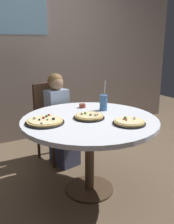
% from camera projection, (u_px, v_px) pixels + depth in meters
% --- Properties ---
extents(ground_plane, '(8.00, 8.00, 0.00)m').
position_uv_depth(ground_plane, '(89.00, 189.00, 2.55)').
color(ground_plane, brown).
extents(wall_with_window, '(5.20, 0.14, 2.90)m').
position_uv_depth(wall_with_window, '(29.00, 40.00, 3.58)').
color(wall_with_window, '#A8998E').
rests_on(wall_with_window, ground_plane).
extents(dining_table, '(1.27, 1.27, 0.75)m').
position_uv_depth(dining_table, '(90.00, 128.00, 2.37)').
color(dining_table, silver).
rests_on(dining_table, ground_plane).
extents(chair_wooden, '(0.47, 0.47, 0.95)m').
position_uv_depth(chair_wooden, '(53.00, 117.00, 3.14)').
color(chair_wooden, '#382619').
rests_on(chair_wooden, ground_plane).
extents(diner_child, '(0.32, 0.43, 1.08)m').
position_uv_depth(diner_child, '(61.00, 124.00, 3.01)').
color(diner_child, '#3F4766').
rests_on(diner_child, ground_plane).
extents(pizza_veggie, '(0.29, 0.29, 0.05)m').
position_uv_depth(pizza_veggie, '(89.00, 116.00, 2.35)').
color(pizza_veggie, black).
rests_on(pizza_veggie, dining_table).
extents(pizza_cheese, '(0.34, 0.34, 0.05)m').
position_uv_depth(pizza_cheese, '(45.00, 121.00, 2.21)').
color(pizza_cheese, black).
rests_on(pizza_cheese, dining_table).
extents(pizza_pepperoni, '(0.29, 0.29, 0.05)m').
position_uv_depth(pizza_pepperoni, '(129.00, 122.00, 2.19)').
color(pizza_pepperoni, black).
rests_on(pizza_pepperoni, dining_table).
extents(soda_cup, '(0.08, 0.08, 0.31)m').
position_uv_depth(soda_cup, '(103.00, 103.00, 2.60)').
color(soda_cup, '#3F72B2').
rests_on(soda_cup, dining_table).
extents(sauce_bowl, '(0.07, 0.07, 0.04)m').
position_uv_depth(sauce_bowl, '(82.00, 106.00, 2.72)').
color(sauce_bowl, brown).
rests_on(sauce_bowl, dining_table).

